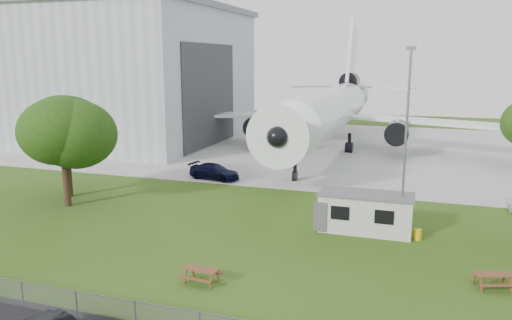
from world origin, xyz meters
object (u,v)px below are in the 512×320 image
(hangar, at_px, (86,72))
(airliner, at_px, (329,108))
(picnic_west, at_px, (202,282))
(site_cabin, at_px, (366,212))
(picnic_east, at_px, (492,288))

(hangar, bearing_deg, airliner, -0.22)
(picnic_west, bearing_deg, hangar, 136.78)
(site_cabin, xyz_separation_m, picnic_west, (-7.15, -10.63, -1.31))
(site_cabin, bearing_deg, airliner, 104.94)
(airliner, height_order, site_cabin, airliner)
(picnic_east, bearing_deg, site_cabin, 118.10)
(airliner, distance_m, picnic_east, 39.56)
(airliner, bearing_deg, site_cabin, -75.06)
(hangar, xyz_separation_m, picnic_east, (50.95, -36.38, -9.41))
(airliner, bearing_deg, hangar, 179.78)
(hangar, distance_m, site_cabin, 53.67)
(site_cabin, bearing_deg, picnic_east, -42.91)
(hangar, bearing_deg, picnic_east, -35.53)
(airliner, height_order, picnic_east, airliner)
(site_cabin, bearing_deg, hangar, 145.81)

